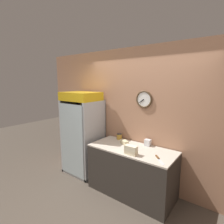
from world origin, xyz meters
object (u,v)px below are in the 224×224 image
condiment_jar (119,136)px  napkin_dispenser (148,143)px  sandwich_stack_bottom (131,152)px  chefs_knife (159,159)px  sandwich_flat_left (124,142)px  sandwich_stack_middle (131,148)px  beverage_cooler (84,129)px

condiment_jar → napkin_dispenser: 0.64m
sandwich_stack_bottom → chefs_knife: bearing=13.5°
condiment_jar → sandwich_flat_left: bearing=-35.5°
sandwich_stack_bottom → napkin_dispenser: napkin_dispenser is taller
sandwich_stack_middle → napkin_dispenser: bearing=84.9°
beverage_cooler → condiment_jar: beverage_cooler is taller
napkin_dispenser → chefs_knife: bearing=-47.6°
sandwich_stack_middle → chefs_knife: 0.46m
sandwich_stack_bottom → sandwich_stack_middle: 0.07m
condiment_jar → sandwich_stack_bottom: bearing=-41.2°
sandwich_stack_bottom → napkin_dispenser: 0.53m
sandwich_stack_bottom → sandwich_flat_left: 0.50m
chefs_knife → napkin_dispenser: 0.58m
condiment_jar → napkin_dispenser: napkin_dispenser is taller
sandwich_stack_bottom → chefs_knife: 0.45m
condiment_jar → napkin_dispenser: bearing=0.8°
chefs_knife → napkin_dispenser: bearing=132.4°
sandwich_flat_left → napkin_dispenser: size_ratio=1.68×
sandwich_stack_bottom → condiment_jar: size_ratio=1.77×
sandwich_flat_left → chefs_knife: size_ratio=0.79×
condiment_jar → napkin_dispenser: (0.64, 0.01, 0.00)m
sandwich_stack_bottom → napkin_dispenser: size_ratio=1.73×
beverage_cooler → sandwich_flat_left: 1.06m
beverage_cooler → napkin_dispenser: bearing=8.3°
chefs_knife → napkin_dispenser: size_ratio=2.12×
sandwich_stack_middle → chefs_knife: size_ratio=0.82×
sandwich_flat_left → chefs_knife: bearing=-17.3°
sandwich_flat_left → napkin_dispenser: napkin_dispenser is taller
sandwich_flat_left → sandwich_stack_middle: bearing=-44.5°
sandwich_stack_middle → chefs_knife: (0.43, 0.10, -0.10)m
sandwich_stack_middle → sandwich_flat_left: sandwich_stack_middle is taller
sandwich_flat_left → sandwich_stack_bottom: bearing=-44.5°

